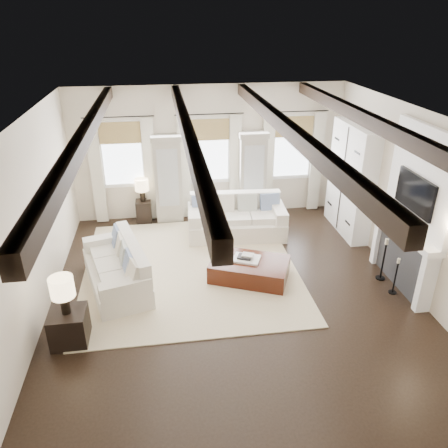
{
  "coord_description": "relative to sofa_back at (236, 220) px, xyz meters",
  "views": [
    {
      "loc": [
        -1.14,
        -6.41,
        4.64
      ],
      "look_at": [
        -0.09,
        0.71,
        1.15
      ],
      "focal_mm": 35.0,
      "sensor_mm": 36.0,
      "label": 1
    }
  ],
  "objects": [
    {
      "name": "ground",
      "position": [
        -0.46,
        -2.48,
        -0.37
      ],
      "size": [
        7.5,
        7.5,
        0.0
      ],
      "primitive_type": "plane",
      "color": "black",
      "rests_on": "ground"
    },
    {
      "name": "room_shell",
      "position": [
        0.29,
        -1.59,
        1.51
      ],
      "size": [
        6.54,
        7.54,
        3.22
      ],
      "color": "beige",
      "rests_on": "ground"
    },
    {
      "name": "area_rug",
      "position": [
        -1.17,
        -1.36,
        -0.36
      ],
      "size": [
        4.18,
        4.34,
        0.02
      ],
      "primitive_type": "cube",
      "color": "beige",
      "rests_on": "ground"
    },
    {
      "name": "sofa_back",
      "position": [
        0.0,
        0.0,
        0.0
      ],
      "size": [
        2.25,
        1.14,
        0.94
      ],
      "color": "white",
      "rests_on": "ground"
    },
    {
      "name": "sofa_left",
      "position": [
        -2.52,
        -1.76,
        -0.02
      ],
      "size": [
        1.42,
        2.19,
        0.87
      ],
      "color": "white",
      "rests_on": "ground"
    },
    {
      "name": "ottoman",
      "position": [
        -0.07,
        -1.88,
        -0.18
      ],
      "size": [
        1.69,
        1.4,
        0.38
      ],
      "primitive_type": "cube",
      "rotation": [
        0.0,
        0.0,
        -0.41
      ],
      "color": "black",
      "rests_on": "ground"
    },
    {
      "name": "tray",
      "position": [
        -0.12,
        -1.81,
        0.03
      ],
      "size": [
        0.61,
        0.55,
        0.04
      ],
      "primitive_type": "cube",
      "rotation": [
        0.0,
        0.0,
        -0.41
      ],
      "color": "white",
      "rests_on": "ottoman"
    },
    {
      "name": "book_lower",
      "position": [
        -0.15,
        -1.8,
        0.07
      ],
      "size": [
        0.32,
        0.29,
        0.04
      ],
      "primitive_type": "cube",
      "rotation": [
        0.0,
        0.0,
        -0.41
      ],
      "color": "#262628",
      "rests_on": "tray"
    },
    {
      "name": "book_upper",
      "position": [
        -0.09,
        -1.8,
        0.1
      ],
      "size": [
        0.27,
        0.24,
        0.03
      ],
      "primitive_type": "cube",
      "rotation": [
        0.0,
        0.0,
        -0.41
      ],
      "color": "beige",
      "rests_on": "book_lower"
    },
    {
      "name": "side_table_front",
      "position": [
        -3.18,
        -3.24,
        -0.1
      ],
      "size": [
        0.55,
        0.55,
        0.55
      ],
      "primitive_type": "cube",
      "color": "black",
      "rests_on": "ground"
    },
    {
      "name": "lamp_front",
      "position": [
        -3.18,
        -3.24,
        0.59
      ],
      "size": [
        0.36,
        0.36,
        0.62
      ],
      "color": "black",
      "rests_on": "side_table_front"
    },
    {
      "name": "side_table_back",
      "position": [
        -2.12,
        1.01,
        -0.1
      ],
      "size": [
        0.36,
        0.36,
        0.54
      ],
      "primitive_type": "cube",
      "color": "black",
      "rests_on": "ground"
    },
    {
      "name": "lamp_back",
      "position": [
        -2.12,
        1.01,
        0.55
      ],
      "size": [
        0.33,
        0.33,
        0.56
      ],
      "color": "black",
      "rests_on": "side_table_back"
    },
    {
      "name": "candlestick_near",
      "position": [
        2.44,
        -2.75,
        -0.07
      ],
      "size": [
        0.15,
        0.15,
        0.73
      ],
      "color": "black",
      "rests_on": "ground"
    },
    {
      "name": "candlestick_far",
      "position": [
        2.44,
        -2.26,
        -0.01
      ],
      "size": [
        0.18,
        0.18,
        0.87
      ],
      "color": "black",
      "rests_on": "ground"
    }
  ]
}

